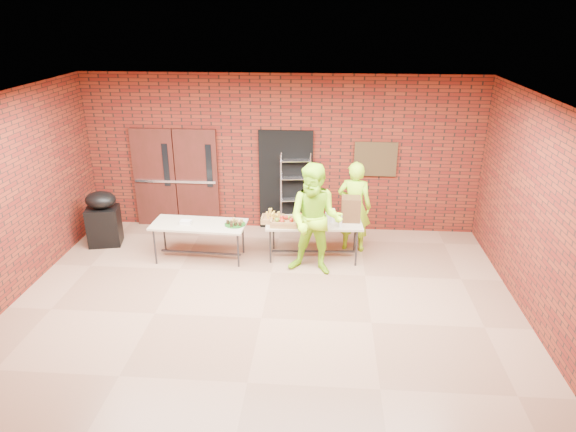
% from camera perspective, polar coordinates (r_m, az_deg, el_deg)
% --- Properties ---
extents(room, '(8.08, 7.08, 3.28)m').
position_cam_1_polar(room, '(7.17, -3.22, -0.54)').
color(room, '#866048').
rests_on(room, ground).
extents(double_doors, '(1.78, 0.12, 2.10)m').
position_cam_1_polar(double_doors, '(10.97, -12.33, 4.12)').
color(double_doors, '#431613').
rests_on(double_doors, room).
extents(dark_doorway, '(1.10, 0.06, 2.10)m').
position_cam_1_polar(dark_doorway, '(10.58, -0.25, 3.94)').
color(dark_doorway, black).
rests_on(dark_doorway, room).
extents(bronze_plaque, '(0.85, 0.04, 0.70)m').
position_cam_1_polar(bronze_plaque, '(10.44, 9.69, 6.25)').
color(bronze_plaque, '#43301B').
rests_on(bronze_plaque, room).
extents(wire_rack, '(0.63, 0.27, 1.67)m').
position_cam_1_polar(wire_rack, '(10.50, 0.84, 2.55)').
color(wire_rack, silver).
rests_on(wire_rack, room).
extents(table_left, '(1.75, 0.80, 0.70)m').
position_cam_1_polar(table_left, '(9.52, -9.88, -1.16)').
color(table_left, '#BAAA8E').
rests_on(table_left, room).
extents(table_right, '(1.79, 0.84, 0.72)m').
position_cam_1_polar(table_right, '(9.43, 2.89, -0.98)').
color(table_right, '#BAAA8E').
rests_on(table_right, room).
extents(basket_bananas, '(0.41, 0.32, 0.13)m').
position_cam_1_polar(basket_bananas, '(9.38, -1.72, -0.32)').
color(basket_bananas, '#AB7645').
rests_on(basket_bananas, table_right).
extents(basket_oranges, '(0.41, 0.32, 0.13)m').
position_cam_1_polar(basket_oranges, '(9.38, 1.71, -0.32)').
color(basket_oranges, '#AB7645').
rests_on(basket_oranges, table_right).
extents(basket_apples, '(0.48, 0.37, 0.15)m').
position_cam_1_polar(basket_apples, '(9.24, -0.44, -0.62)').
color(basket_apples, '#AB7645').
rests_on(basket_apples, table_right).
extents(muffin_tray, '(0.38, 0.38, 0.09)m').
position_cam_1_polar(muffin_tray, '(9.34, -5.92, -0.72)').
color(muffin_tray, '#175216').
rests_on(muffin_tray, table_left).
extents(napkin_box, '(0.20, 0.13, 0.07)m').
position_cam_1_polar(napkin_box, '(9.52, -11.29, -0.67)').
color(napkin_box, silver).
rests_on(napkin_box, table_left).
extents(coffee_dispenser, '(0.34, 0.31, 0.45)m').
position_cam_1_polar(coffee_dispenser, '(9.44, 6.99, 0.78)').
color(coffee_dispenser, '#51301B').
rests_on(coffee_dispenser, table_right).
extents(cup_stack_front, '(0.08, 0.08, 0.24)m').
position_cam_1_polar(cup_stack_front, '(9.25, 4.38, -0.28)').
color(cup_stack_front, silver).
rests_on(cup_stack_front, table_right).
extents(cup_stack_mid, '(0.07, 0.07, 0.22)m').
position_cam_1_polar(cup_stack_mid, '(9.17, 5.80, -0.60)').
color(cup_stack_mid, silver).
rests_on(cup_stack_mid, table_right).
extents(cup_stack_back, '(0.09, 0.09, 0.26)m').
position_cam_1_polar(cup_stack_back, '(9.36, 4.97, 0.04)').
color(cup_stack_back, silver).
rests_on(cup_stack_back, table_right).
extents(covered_grill, '(0.69, 0.62, 1.09)m').
position_cam_1_polar(covered_grill, '(10.63, -19.85, -0.23)').
color(covered_grill, black).
rests_on(covered_grill, room).
extents(volunteer_woman, '(0.71, 0.53, 1.76)m').
position_cam_1_polar(volunteer_woman, '(9.74, 7.37, 1.04)').
color(volunteer_woman, '#9BE519').
rests_on(volunteer_woman, room).
extents(volunteer_man, '(1.10, 0.93, 1.98)m').
position_cam_1_polar(volunteer_man, '(8.77, 3.06, -0.45)').
color(volunteer_man, '#9BE519').
rests_on(volunteer_man, room).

